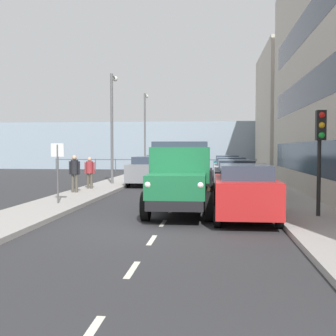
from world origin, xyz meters
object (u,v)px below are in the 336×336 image
car_silver_kerbside_2 (230,172)px  street_sign (58,162)px  car_teal_kerbside_3 (227,167)px  lamp_post_far (145,126)px  pedestrian_couple_a (90,170)px  car_white_oppositeside_1 (159,166)px  car_grey_oppositeside_0 (148,170)px  truck_vintage_green (180,179)px  car_red_kerbside_near (245,191)px  pedestrian_strolling (75,170)px  car_black_kerbside_1 (235,179)px  traffic_light_near (320,140)px  lamp_post_promenade (112,118)px

car_silver_kerbside_2 → street_sign: (6.76, 8.37, 0.79)m
car_teal_kerbside_3 → lamp_post_far: size_ratio=0.65×
pedestrian_couple_a → lamp_post_far: bearing=-91.4°
car_teal_kerbside_3 → car_white_oppositeside_1: (4.85, -0.73, 0.00)m
car_grey_oppositeside_0 → car_teal_kerbside_3: bearing=-135.2°
truck_vintage_green → pedestrian_couple_a: 8.85m
car_red_kerbside_near → pedestrian_strolling: (7.41, -6.15, 0.29)m
car_white_oppositeside_1 → car_red_kerbside_near: bearing=105.5°
car_silver_kerbside_2 → pedestrian_couple_a: bearing=19.4°
car_black_kerbside_1 → car_grey_oppositeside_0: 8.17m
pedestrian_strolling → traffic_light_near: (-9.65, 6.09, 1.29)m
car_silver_kerbside_2 → pedestrian_couple_a: pedestrian_couple_a is taller
car_white_oppositeside_1 → traffic_light_near: 18.88m
car_black_kerbside_1 → lamp_post_promenade: (6.86, -6.16, 3.08)m
car_black_kerbside_1 → car_teal_kerbside_3: same height
car_black_kerbside_1 → street_sign: size_ratio=1.86×
car_teal_kerbside_3 → car_grey_oppositeside_0: (4.85, 4.82, 0.00)m
pedestrian_strolling → pedestrian_couple_a: size_ratio=1.08×
car_teal_kerbside_3 → pedestrian_couple_a: (7.25, 8.70, 0.20)m
car_teal_kerbside_3 → car_white_oppositeside_1: same height
car_teal_kerbside_3 → car_black_kerbside_1: bearing=90.0°
truck_vintage_green → street_sign: size_ratio=2.51×
car_white_oppositeside_1 → traffic_light_near: traffic_light_near is taller
truck_vintage_green → car_black_kerbside_1: (-2.04, -4.47, -0.28)m
pedestrian_strolling → lamp_post_promenade: (-0.54, -5.38, 2.80)m
car_grey_oppositeside_0 → traffic_light_near: traffic_light_near is taller
car_black_kerbside_1 → car_grey_oppositeside_0: bearing=-53.6°
car_silver_kerbside_2 → lamp_post_far: (6.86, -13.15, 3.30)m
truck_vintage_green → lamp_post_far: lamp_post_far is taller
truck_vintage_green → pedestrian_strolling: 7.51m
traffic_light_near → car_white_oppositeside_1: bearing=-67.9°
pedestrian_couple_a → truck_vintage_green: bearing=126.0°
truck_vintage_green → lamp_post_far: (4.82, -22.86, 3.02)m
lamp_post_promenade → lamp_post_far: lamp_post_far is taller
car_red_kerbside_near → car_grey_oppositeside_0: size_ratio=0.93×
pedestrian_couple_a → lamp_post_promenade: (-0.38, -3.47, 2.88)m
car_silver_kerbside_2 → lamp_post_promenade: 7.58m
truck_vintage_green → car_silver_kerbside_2: bearing=-101.9°
car_teal_kerbside_3 → car_grey_oppositeside_0: 6.84m
car_teal_kerbside_3 → car_red_kerbside_near: bearing=90.0°
car_silver_kerbside_2 → car_teal_kerbside_3: 6.15m
car_grey_oppositeside_0 → traffic_light_near: bearing=120.8°
truck_vintage_green → pedestrian_strolling: bearing=-44.3°
car_grey_oppositeside_0 → lamp_post_promenade: (2.02, 0.42, 3.08)m
car_white_oppositeside_1 → pedestrian_strolling: pedestrian_strolling is taller
car_silver_kerbside_2 → pedestrian_couple_a: size_ratio=2.76×
lamp_post_far → car_white_oppositeside_1: bearing=107.8°
truck_vintage_green → car_grey_oppositeside_0: truck_vintage_green is taller
truck_vintage_green → pedestrian_couple_a: truck_vintage_green is taller
truck_vintage_green → car_grey_oppositeside_0: 11.40m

